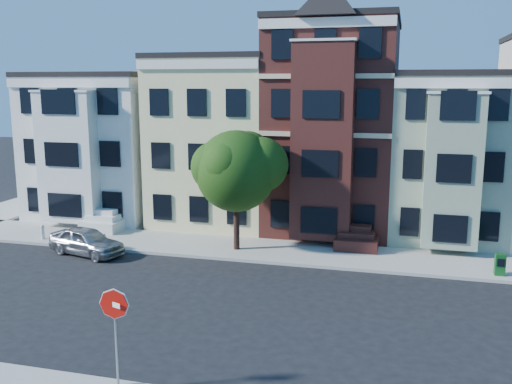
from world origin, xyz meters
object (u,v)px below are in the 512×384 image
(fire_hydrant, at_px, (43,233))
(stop_sign, at_px, (116,332))
(street_tree, at_px, (236,177))
(parked_car, at_px, (87,241))
(newspaper_box, at_px, (500,264))

(fire_hydrant, distance_m, stop_sign, 17.51)
(fire_hydrant, height_order, stop_sign, stop_sign)
(street_tree, bearing_deg, stop_sign, -87.29)
(parked_car, height_order, fire_hydrant, parked_car)
(street_tree, xyz_separation_m, parked_car, (-7.28, -2.43, -3.26))
(parked_car, relative_size, stop_sign, 1.27)
(street_tree, bearing_deg, newspaper_box, -4.07)
(parked_car, relative_size, fire_hydrant, 6.49)
(street_tree, relative_size, parked_car, 1.83)
(street_tree, distance_m, fire_hydrant, 11.53)
(parked_car, bearing_deg, street_tree, -56.81)
(street_tree, relative_size, newspaper_box, 7.77)
(newspaper_box, relative_size, stop_sign, 0.30)
(parked_car, distance_m, newspaper_box, 19.96)
(fire_hydrant, xyz_separation_m, stop_sign, (11.61, -13.04, 1.32))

